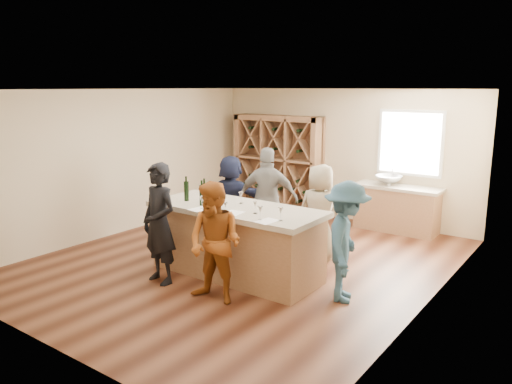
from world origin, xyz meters
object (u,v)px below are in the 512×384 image
Objects in this scene: wine_bottle_e at (218,197)px; person_far_left at (231,197)px; person_far_mid at (268,199)px; person_far_right at (320,212)px; wine_bottle_c at (204,193)px; person_server at (346,242)px; wine_bottle_d at (202,195)px; wine_bottle_a at (186,191)px; person_near_left at (159,224)px; sink at (389,180)px; wine_rack at (278,163)px; tasting_counter_base at (236,243)px; person_near_right at (215,243)px.

person_far_left is at bearing 122.77° from wine_bottle_e.
person_far_mid is 1.13× the size of person_far_right.
person_server is (2.31, 0.21, -0.41)m from wine_bottle_c.
wine_bottle_d is 0.19× the size of person_server.
wine_bottle_a is 0.17× the size of person_near_left.
wine_bottle_c is (-1.47, -3.84, 0.22)m from sink.
sink is 3.18m from person_far_left.
person_near_left is (1.05, -4.71, -0.21)m from wine_rack.
wine_rack is 1.23× the size of person_near_left.
wine_bottle_d is at bearing -11.51° from wine_bottle_a.
tasting_counter_base is 1.96m from person_far_left.
person_near_right is 2.33m from person_far_right.
wine_bottle_d reaches higher than sink.
sink is at bearing 78.27° from person_near_left.
wine_bottle_a is at bearing 76.00° from person_server.
wine_bottle_c is 1.32m from person_near_right.
wine_bottle_d is at bearing -160.32° from wine_bottle_e.
person_near_left is 1.11m from person_near_right.
wine_bottle_c is at bearing 57.07° from person_far_mid.
person_near_left reaches higher than wine_bottle_a.
sink is 3.90m from tasting_counter_base.
person_near_right is at bearing -67.63° from tasting_counter_base.
wine_rack is at bearing 178.51° from sink.
wine_bottle_c is 0.17× the size of person_far_mid.
person_server is 1.66m from person_far_right.
person_server is (2.63, 0.28, -0.42)m from wine_bottle_a.
person_near_left is at bearing -102.72° from wine_bottle_c.
wine_bottle_e is 1.98m from person_far_left.
sink is 0.33× the size of person_server.
person_far_mid is at bearing 69.97° from wine_bottle_a.
tasting_counter_base is at bearing 9.71° from wine_bottle_c.
person_near_left is 2.67m from person_far_right.
wine_rack reaches higher than wine_bottle_a.
person_far_left reaches higher than wine_bottle_e.
person_near_left reaches higher than wine_bottle_e.
person_far_mid is (0.54, 1.48, -0.33)m from wine_bottle_a.
wine_bottle_a reaches higher than wine_bottle_e.
wine_bottle_d is at bearing 102.64° from person_far_left.
sink is 4.24m from wine_bottle_d.
tasting_counter_base is 1.43× the size of person_far_mid.
person_far_left is (-0.41, 1.63, -0.44)m from wine_bottle_a.
person_far_left reaches higher than tasting_counter_base.
person_server is at bearing 143.49° from person_far_left.
person_far_right is 1.01× the size of person_far_left.
person_near_left is 0.98× the size of person_far_mid.
wine_bottle_e is 0.17× the size of person_server.
wine_bottle_c is at bearing 12.45° from wine_bottle_a.
wine_bottle_a is 1.52m from person_near_right.
sink is 0.30× the size of person_near_left.
sink is 4.12m from wine_bottle_c.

